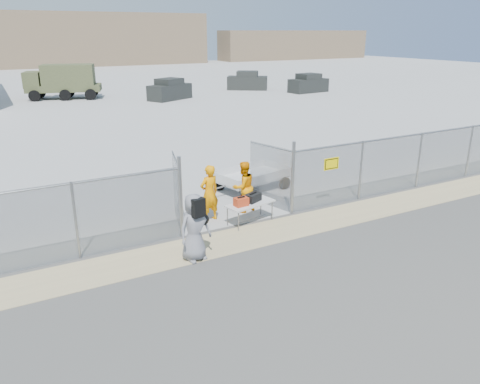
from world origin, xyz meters
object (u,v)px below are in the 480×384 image
security_worker_left (209,193)px  utility_trailer (252,179)px  security_worker_right (243,187)px  visitor (194,227)px  folding_table (250,213)px

security_worker_left → utility_trailer: 3.51m
security_worker_right → security_worker_left: bearing=-0.5°
visitor → utility_trailer: 6.18m
security_worker_right → folding_table: bearing=64.3°
security_worker_left → security_worker_right: bearing=177.6°
security_worker_right → utility_trailer: bearing=-136.1°
visitor → folding_table: bearing=19.7°
folding_table → utility_trailer: bearing=46.8°
security_worker_left → visitor: size_ratio=1.00×
security_worker_right → utility_trailer: 2.39m
security_worker_left → folding_table: bearing=131.8°
utility_trailer → security_worker_left: bearing=-156.3°
security_worker_left → visitor: bearing=46.4°
security_worker_right → utility_trailer: (1.43, 1.87, -0.45)m
folding_table → security_worker_left: 1.46m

